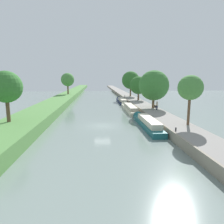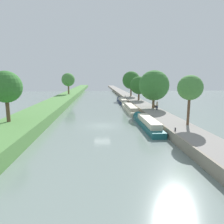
% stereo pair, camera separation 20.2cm
% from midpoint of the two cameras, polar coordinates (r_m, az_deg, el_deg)
% --- Properties ---
extents(ground_plane, '(160.00, 160.00, 0.00)m').
position_cam_midpoint_polar(ground_plane, '(30.42, -3.00, -4.00)').
color(ground_plane, slate).
extents(left_grassy_bank, '(6.04, 260.00, 1.61)m').
position_cam_midpoint_polar(left_grassy_bank, '(31.95, -23.33, -2.65)').
color(left_grassy_bank, '#518442').
rests_on(left_grassy_bank, ground_plane).
extents(right_towpath, '(4.03, 260.00, 1.13)m').
position_cam_midpoint_polar(right_towpath, '(32.15, 15.27, -2.54)').
color(right_towpath, gray).
rests_on(right_towpath, ground_plane).
extents(stone_quay, '(0.25, 260.00, 1.18)m').
position_cam_midpoint_polar(stone_quay, '(31.49, 11.60, -2.61)').
color(stone_quay, gray).
rests_on(stone_quay, ground_plane).
extents(narrowboat_teal, '(1.82, 12.90, 2.01)m').
position_cam_midpoint_polar(narrowboat_teal, '(30.16, 9.83, -3.02)').
color(narrowboat_teal, '#195B60').
rests_on(narrowboat_teal, ground_plane).
extents(narrowboat_cream, '(1.93, 14.49, 1.96)m').
position_cam_midpoint_polar(narrowboat_cream, '(44.42, 4.94, 1.15)').
color(narrowboat_cream, beige).
rests_on(narrowboat_cream, ground_plane).
extents(narrowboat_navy, '(1.91, 14.03, 1.96)m').
position_cam_midpoint_polar(narrowboat_navy, '(58.60, 2.73, 3.26)').
color(narrowboat_navy, '#141E42').
rests_on(narrowboat_navy, ground_plane).
extents(tree_rightbank_near, '(3.21, 3.21, 6.50)m').
position_cam_midpoint_polar(tree_rightbank_near, '(27.36, 21.48, 6.48)').
color(tree_rightbank_near, brown).
rests_on(tree_rightbank_near, right_towpath).
extents(tree_rightbank_midnear, '(6.07, 6.07, 7.66)m').
position_cam_midpoint_polar(tree_rightbank_midnear, '(41.08, 11.84, 7.52)').
color(tree_rightbank_midnear, brown).
rests_on(tree_rightbank_midnear, right_towpath).
extents(tree_rightbank_midfar, '(4.92, 4.92, 6.55)m').
position_cam_midpoint_polar(tree_rightbank_midfar, '(55.50, 7.58, 7.64)').
color(tree_rightbank_midfar, brown).
rests_on(tree_rightbank_midfar, right_towpath).
extents(tree_rightbank_far, '(5.87, 5.87, 8.30)m').
position_cam_midpoint_polar(tree_rightbank_far, '(66.88, 5.32, 9.14)').
color(tree_rightbank_far, brown).
rests_on(tree_rightbank_far, right_towpath).
extents(tree_leftbank_downstream, '(4.06, 4.06, 6.57)m').
position_cam_midpoint_polar(tree_leftbank_downstream, '(28.61, -28.49, 6.35)').
color(tree_leftbank_downstream, brown).
rests_on(tree_leftbank_downstream, left_grassy_bank).
extents(tree_leftbank_upstream, '(4.56, 4.56, 7.30)m').
position_cam_midpoint_polar(tree_leftbank_upstream, '(70.93, -12.78, 9.08)').
color(tree_leftbank_upstream, brown).
rests_on(tree_leftbank_upstream, left_grassy_bank).
extents(person_walking, '(0.34, 0.34, 1.66)m').
position_cam_midpoint_polar(person_walking, '(39.25, 12.71, 1.90)').
color(person_walking, '#282D42').
rests_on(person_walking, right_towpath).
extents(mooring_bollard_near, '(0.16, 0.16, 0.45)m').
position_cam_midpoint_polar(mooring_bollard_near, '(24.28, 17.72, -4.74)').
color(mooring_bollard_near, black).
rests_on(mooring_bollard_near, right_towpath).
extents(mooring_bollard_far, '(0.16, 0.16, 0.45)m').
position_cam_midpoint_polar(mooring_bollard_far, '(64.73, 3.61, 4.60)').
color(mooring_bollard_far, black).
rests_on(mooring_bollard_far, right_towpath).
extents(park_bench, '(0.44, 1.50, 0.47)m').
position_cam_midpoint_polar(park_bench, '(42.57, 12.45, 1.80)').
color(park_bench, '#333338').
rests_on(park_bench, right_towpath).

